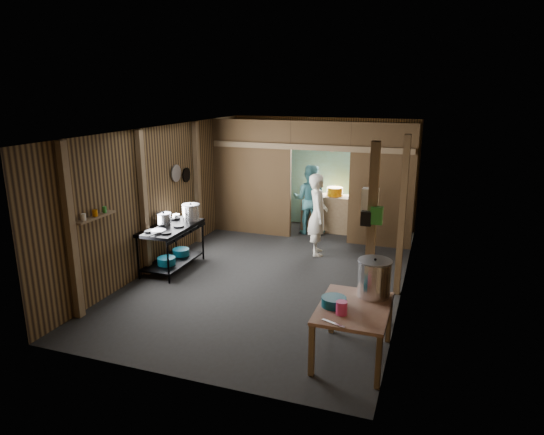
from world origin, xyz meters
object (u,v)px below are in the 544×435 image
at_px(stove_pot_large, 191,213).
at_px(stock_pot, 374,279).
at_px(gas_range, 172,248).
at_px(pink_bucket, 342,308).
at_px(yellow_tub, 335,192).
at_px(cook, 318,215).
at_px(prep_table, 353,332).

relative_size(stove_pot_large, stock_pot, 0.67).
distance_m(gas_range, pink_bucket, 4.24).
relative_size(pink_bucket, yellow_tub, 0.45).
xyz_separation_m(yellow_tub, cook, (0.02, -1.69, -0.13)).
distance_m(prep_table, pink_bucket, 0.51).
xyz_separation_m(stove_pot_large, cook, (2.17, 1.24, -0.15)).
bearing_deg(cook, stove_pot_large, 101.72).
bearing_deg(stove_pot_large, pink_bucket, -37.81).
relative_size(prep_table, stove_pot_large, 3.47).
distance_m(stove_pot_large, cook, 2.50).
distance_m(stock_pot, pink_bucket, 0.73).
height_order(prep_table, stock_pot, stock_pot).
height_order(stock_pot, pink_bucket, stock_pot).
height_order(prep_table, stove_pot_large, stove_pot_large).
bearing_deg(prep_table, cook, 110.62).
relative_size(prep_table, pink_bucket, 7.27).
distance_m(stock_pot, yellow_tub, 5.18).
bearing_deg(stove_pot_large, cook, 29.69).
xyz_separation_m(prep_table, yellow_tub, (-1.39, 5.33, 0.60)).
xyz_separation_m(pink_bucket, cook, (-1.27, 3.90, 0.05)).
xyz_separation_m(pink_bucket, yellow_tub, (-1.29, 5.59, 0.17)).
relative_size(gas_range, stock_pot, 2.77).
bearing_deg(pink_bucket, cook, 107.97).
relative_size(stock_pot, yellow_tub, 1.39).
bearing_deg(yellow_tub, gas_range, -124.36).
bearing_deg(gas_range, stove_pot_large, 69.85).
relative_size(stove_pot_large, cook, 0.21).
bearing_deg(pink_bucket, yellow_tub, 102.98).
distance_m(gas_range, yellow_tub, 4.14).
xyz_separation_m(prep_table, stock_pot, (0.18, 0.40, 0.58)).
xyz_separation_m(stove_pot_large, stock_pot, (3.72, -2.01, -0.05)).
bearing_deg(gas_range, yellow_tub, 55.64).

